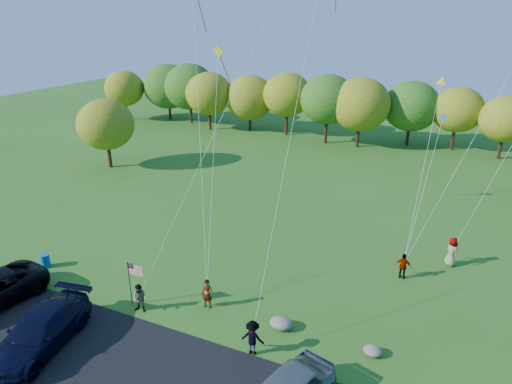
# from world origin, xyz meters

# --- Properties ---
(ground) EXTENTS (140.00, 140.00, 0.00)m
(ground) POSITION_xyz_m (0.00, 0.00, 0.00)
(ground) COLOR #2F611B
(ground) RESTS_ON ground
(asphalt_lane) EXTENTS (44.00, 6.00, 0.06)m
(asphalt_lane) POSITION_xyz_m (0.00, -4.00, 0.03)
(asphalt_lane) COLOR black
(asphalt_lane) RESTS_ON ground
(treeline) EXTENTS (76.70, 27.87, 8.26)m
(treeline) POSITION_xyz_m (0.48, 36.17, 4.70)
(treeline) COLOR #352013
(treeline) RESTS_ON ground
(minivan_navy) EXTENTS (3.36, 6.18, 1.70)m
(minivan_navy) POSITION_xyz_m (-6.31, -4.62, 0.91)
(minivan_navy) COLOR black
(minivan_navy) RESTS_ON asphalt_lane
(flyer_a) EXTENTS (0.66, 0.48, 1.66)m
(flyer_a) POSITION_xyz_m (-0.82, 1.42, 0.83)
(flyer_a) COLOR #4C4C59
(flyer_a) RESTS_ON ground
(flyer_b) EXTENTS (0.83, 0.67, 1.61)m
(flyer_b) POSITION_xyz_m (-3.85, -0.39, 0.80)
(flyer_b) COLOR #4C4C59
(flyer_b) RESTS_ON ground
(flyer_c) EXTENTS (1.17, 0.74, 1.74)m
(flyer_c) POSITION_xyz_m (2.89, -0.80, 0.87)
(flyer_c) COLOR #4C4C59
(flyer_c) RESTS_ON ground
(flyer_d) EXTENTS (0.97, 0.47, 1.61)m
(flyer_d) POSITION_xyz_m (8.27, 8.75, 0.81)
(flyer_d) COLOR #4C4C59
(flyer_d) RESTS_ON ground
(flyer_e) EXTENTS (1.07, 1.09, 1.89)m
(flyer_e) POSITION_xyz_m (10.78, 11.56, 0.95)
(flyer_e) COLOR #4C4C59
(flyer_e) RESTS_ON ground
(park_bench) EXTENTS (1.74, 0.53, 0.96)m
(park_bench) POSITION_xyz_m (-11.31, -0.80, 0.51)
(park_bench) COLOR #14371E
(park_bench) RESTS_ON ground
(trash_barrel) EXTENTS (0.57, 0.57, 0.85)m
(trash_barrel) POSITION_xyz_m (-12.11, 0.83, 0.42)
(trash_barrel) COLOR #0C54B8
(trash_barrel) RESTS_ON ground
(flag_assembly) EXTENTS (0.96, 0.62, 2.60)m
(flag_assembly) POSITION_xyz_m (-4.41, -0.07, 1.96)
(flag_assembly) COLOR black
(flag_assembly) RESTS_ON ground
(boulder_near) EXTENTS (1.17, 0.91, 0.58)m
(boulder_near) POSITION_xyz_m (3.42, 1.41, 0.29)
(boulder_near) COLOR gray
(boulder_near) RESTS_ON ground
(boulder_far) EXTENTS (0.87, 0.73, 0.45)m
(boulder_far) POSITION_xyz_m (7.99, 1.39, 0.23)
(boulder_far) COLOR slate
(boulder_far) RESTS_ON ground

